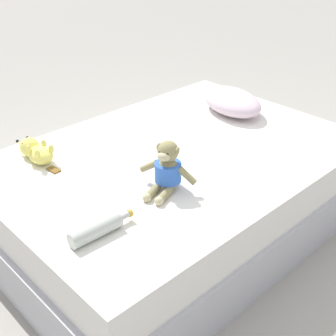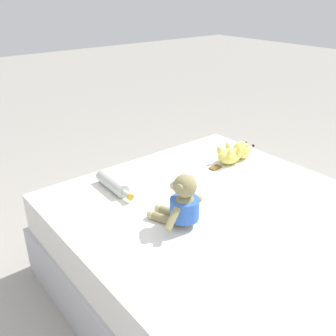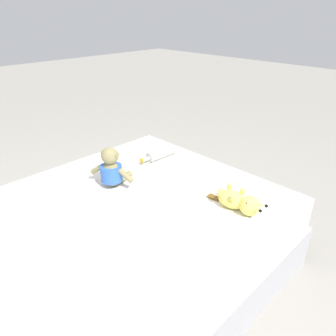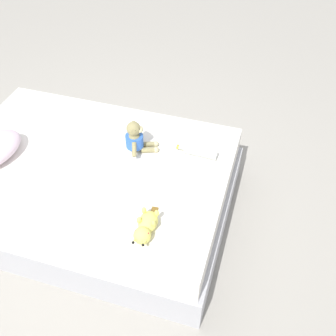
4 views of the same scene
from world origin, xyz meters
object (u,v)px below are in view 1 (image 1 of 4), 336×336
(bed, at_px, (175,190))
(glass_bottle, at_px, (97,229))
(pillow, at_px, (232,101))
(plush_yellow_creature, at_px, (36,151))
(plush_monkey, at_px, (167,170))

(bed, distance_m, glass_bottle, 0.81)
(bed, distance_m, pillow, 0.71)
(bed, height_order, plush_yellow_creature, plush_yellow_creature)
(bed, height_order, glass_bottle, glass_bottle)
(plush_monkey, distance_m, glass_bottle, 0.45)
(pillow, height_order, glass_bottle, pillow)
(bed, relative_size, pillow, 3.85)
(bed, relative_size, glass_bottle, 6.81)
(plush_yellow_creature, bearing_deg, plush_monkey, 24.47)
(pillow, relative_size, glass_bottle, 1.77)
(pillow, xyz_separation_m, plush_yellow_creature, (-0.28, -1.19, -0.02))
(pillow, relative_size, plush_monkey, 1.80)
(glass_bottle, bearing_deg, plush_yellow_creature, 168.81)
(plush_monkey, distance_m, plush_yellow_creature, 0.71)
(plush_yellow_creature, distance_m, glass_bottle, 0.73)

